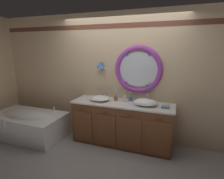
% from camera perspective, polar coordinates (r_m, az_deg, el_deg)
% --- Properties ---
extents(ground_plane, '(14.00, 14.00, 0.00)m').
position_cam_1_polar(ground_plane, '(3.61, -0.10, -18.48)').
color(ground_plane, gray).
extents(back_wall_assembly, '(6.40, 0.26, 2.60)m').
position_cam_1_polar(back_wall_assembly, '(3.67, 3.35, 4.10)').
color(back_wall_assembly, '#D6B78E').
rests_on(back_wall_assembly, ground_plane).
extents(vanity_counter, '(1.98, 0.61, 0.86)m').
position_cam_1_polar(vanity_counter, '(3.60, 3.14, -10.80)').
color(vanity_counter, brown).
rests_on(vanity_counter, ground_plane).
extents(bathtub, '(1.58, 0.85, 0.62)m').
position_cam_1_polar(bathtub, '(4.31, -25.47, -9.67)').
color(bathtub, white).
rests_on(bathtub, ground_plane).
extents(sink_basin_left, '(0.40, 0.40, 0.10)m').
position_cam_1_polar(sink_basin_left, '(3.56, -3.95, -2.83)').
color(sink_basin_left, white).
rests_on(sink_basin_left, vanity_counter).
extents(sink_basin_right, '(0.42, 0.42, 0.13)m').
position_cam_1_polar(sink_basin_right, '(3.31, 10.73, -4.06)').
color(sink_basin_right, white).
rests_on(sink_basin_right, vanity_counter).
extents(faucet_set_left, '(0.23, 0.14, 0.15)m').
position_cam_1_polar(faucet_set_left, '(3.76, -2.57, -1.82)').
color(faucet_set_left, silver).
rests_on(faucet_set_left, vanity_counter).
extents(faucet_set_right, '(0.24, 0.14, 0.17)m').
position_cam_1_polar(faucet_set_right, '(3.52, 11.33, -2.97)').
color(faucet_set_right, silver).
rests_on(faucet_set_right, vanity_counter).
extents(toothbrush_holder_left, '(0.08, 0.08, 0.22)m').
position_cam_1_polar(toothbrush_holder_left, '(3.56, 1.25, -2.76)').
color(toothbrush_holder_left, '#996647').
rests_on(toothbrush_holder_left, vanity_counter).
extents(toothbrush_holder_right, '(0.09, 0.09, 0.20)m').
position_cam_1_polar(toothbrush_holder_right, '(3.56, 6.01, -2.88)').
color(toothbrush_holder_right, slate).
rests_on(toothbrush_holder_right, vanity_counter).
extents(soap_dispenser, '(0.07, 0.07, 0.16)m').
position_cam_1_polar(soap_dispenser, '(3.48, 3.97, -2.91)').
color(soap_dispenser, '#EFE5C6').
rests_on(soap_dispenser, vanity_counter).
extents(folded_hand_towel, '(0.14, 0.12, 0.04)m').
position_cam_1_polar(folded_hand_towel, '(3.28, 16.82, -5.32)').
color(folded_hand_towel, '#7593A8').
rests_on(folded_hand_towel, vanity_counter).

